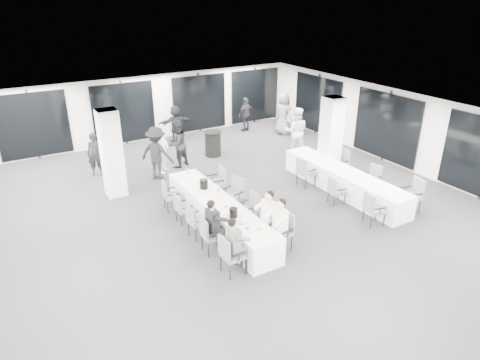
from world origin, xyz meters
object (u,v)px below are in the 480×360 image
object	(u,v)px
standing_guest_e	(283,111)
standing_guest_a	(162,146)
chair_side_left_mid	(335,189)
standing_guest_d	(246,112)
chair_main_left_near	(230,253)
chair_main_right_second	(271,222)
chair_main_right_fourth	(235,192)
chair_side_right_mid	(373,177)
standing_guest_h	(296,128)
chair_main_left_fourth	(182,207)
ice_bucket_far	(204,184)
banquet_table_main	(219,214)
standing_guest_g	(95,152)
standing_guest_b	(177,141)
chair_main_right_far	(218,180)
banquet_table_side	(343,181)
chair_side_left_near	(372,207)
cocktail_table	(213,144)
standing_guest_f	(176,121)
chair_main_left_second	(209,233)
chair_main_right_near	(283,229)
chair_side_right_far	(341,161)
chair_main_left_mid	(195,220)
chair_side_right_near	(413,193)
chair_main_right_mid	(251,206)
standing_guest_c	(157,150)
chair_side_left_far	(304,171)
chair_main_left_far	(169,194)
ice_bucket_near	(233,213)

from	to	relation	value
standing_guest_e	standing_guest_a	bearing A→B (deg)	94.37
chair_side_left_mid	standing_guest_d	world-z (taller)	standing_guest_d
chair_main_left_near	chair_side_left_mid	xyz separation A→B (m)	(4.52, 1.49, -0.07)
chair_main_right_second	chair_main_right_fourth	distance (m)	1.92
chair_side_right_mid	standing_guest_h	xyz separation A→B (m)	(0.03, 4.15, 0.56)
chair_main_left_fourth	ice_bucket_far	size ratio (longest dim) A/B	3.10
banquet_table_main	chair_side_right_mid	distance (m)	5.37
chair_main_right_fourth	ice_bucket_far	size ratio (longest dim) A/B	3.72
standing_guest_g	standing_guest_h	distance (m)	7.63
chair_main_left_fourth	standing_guest_b	xyz separation A→B (m)	(1.59, 4.02, 0.52)
standing_guest_g	standing_guest_h	size ratio (longest dim) A/B	0.82
chair_main_right_far	banquet_table_side	bearing A→B (deg)	-107.31
chair_side_left_near	standing_guest_b	bearing A→B (deg)	-142.53
cocktail_table	chair_main_right_second	world-z (taller)	cocktail_table
chair_main_right_far	standing_guest_f	world-z (taller)	standing_guest_f
chair_main_left_second	standing_guest_e	bearing A→B (deg)	137.33
chair_main_right_near	standing_guest_h	size ratio (longest dim) A/B	0.46
chair_main_right_far	chair_main_right_second	bearing A→B (deg)	-172.33
chair_main_left_fourth	chair_side_right_far	size ratio (longest dim) A/B	0.87
standing_guest_b	chair_main_left_second	bearing A→B (deg)	50.10
chair_main_left_mid	chair_side_right_near	xyz separation A→B (m)	(6.18, -1.87, 0.05)
chair_side_right_near	chair_main_right_second	bearing A→B (deg)	94.71
ice_bucket_far	chair_main_left_fourth	bearing A→B (deg)	-159.91
cocktail_table	chair_main_right_far	size ratio (longest dim) A/B	0.97
chair_main_right_mid	standing_guest_c	size ratio (longest dim) A/B	0.44
cocktail_table	chair_main_right_mid	distance (m)	5.61
chair_main_left_fourth	standing_guest_a	distance (m)	3.97
chair_side_right_mid	standing_guest_a	size ratio (longest dim) A/B	0.47
chair_side_left_far	chair_main_left_far	bearing A→B (deg)	-103.94
chair_main_right_near	standing_guest_a	bearing A→B (deg)	-1.69
standing_guest_b	standing_guest_e	size ratio (longest dim) A/B	0.94
chair_main_left_fourth	standing_guest_c	bearing A→B (deg)	168.59
banquet_table_side	chair_main_left_fourth	bearing A→B (deg)	171.98
standing_guest_e	chair_main_left_mid	bearing A→B (deg)	121.74
banquet_table_main	chair_main_right_near	world-z (taller)	chair_main_right_near
chair_main_right_near	chair_main_right_fourth	distance (m)	2.43
cocktail_table	chair_side_right_mid	distance (m)	6.34
standing_guest_a	banquet_table_side	bearing A→B (deg)	-95.23
standing_guest_c	standing_guest_a	bearing A→B (deg)	-80.93
standing_guest_f	chair_side_left_mid	bearing A→B (deg)	102.02
banquet_table_side	chair_main_left_fourth	distance (m)	5.39
ice_bucket_near	banquet_table_main	bearing A→B (deg)	84.70
chair_main_left_second	standing_guest_d	world-z (taller)	standing_guest_d
chair_side_right_far	standing_guest_h	xyz separation A→B (m)	(0.02, 2.65, 0.51)
chair_main_right_second	standing_guest_h	size ratio (longest dim) A/B	0.43
chair_side_left_near	standing_guest_f	distance (m)	9.78
ice_bucket_near	ice_bucket_far	world-z (taller)	ice_bucket_far
chair_main_right_second	standing_guest_a	world-z (taller)	standing_guest_a
chair_main_right_second	standing_guest_g	xyz separation A→B (m)	(-2.86, 6.77, 0.35)
standing_guest_b	standing_guest_g	xyz separation A→B (m)	(-2.79, 0.74, -0.13)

